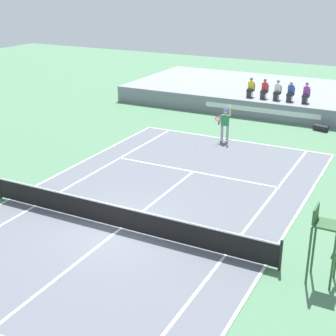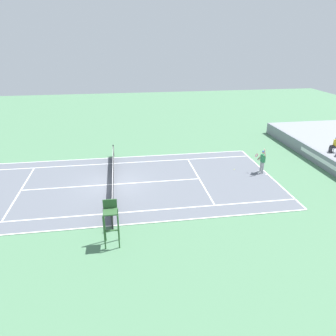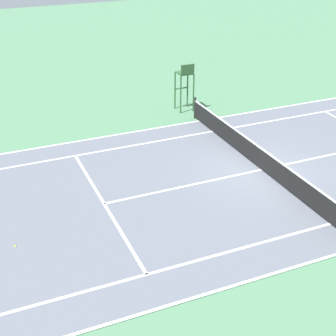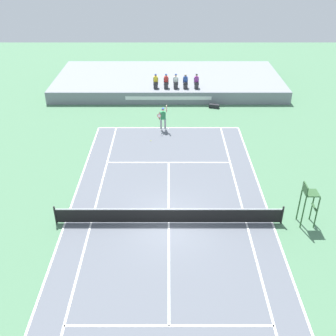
% 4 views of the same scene
% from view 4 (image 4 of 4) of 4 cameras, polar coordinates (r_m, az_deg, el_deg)
% --- Properties ---
extents(ground_plane, '(80.00, 80.00, 0.00)m').
position_cam_4_polar(ground_plane, '(21.24, 0.30, -7.91)').
color(ground_plane, '#4C7A56').
extents(court, '(11.08, 23.88, 0.03)m').
position_cam_4_polar(court, '(21.23, 0.30, -7.88)').
color(court, slate).
rests_on(court, ground).
extents(net, '(11.98, 0.10, 1.07)m').
position_cam_4_polar(net, '(20.92, 0.30, -6.79)').
color(net, black).
rests_on(net, ground).
extents(barrier_wall, '(21.82, 0.25, 1.12)m').
position_cam_4_polar(barrier_wall, '(35.82, 0.29, 9.98)').
color(barrier_wall, gray).
rests_on(barrier_wall, ground).
extents(bleacher_platform, '(21.82, 9.61, 1.12)m').
position_cam_4_polar(bleacher_platform, '(40.46, 0.29, 12.45)').
color(bleacher_platform, gray).
rests_on(bleacher_platform, ground).
extents(spectator_seated_0, '(0.44, 0.60, 1.27)m').
position_cam_4_polar(spectator_seated_0, '(36.46, -1.55, 12.30)').
color(spectator_seated_0, '#474C56').
rests_on(spectator_seated_0, bleacher_platform).
extents(spectator_seated_1, '(0.44, 0.60, 1.27)m').
position_cam_4_polar(spectator_seated_1, '(36.44, -0.04, 12.30)').
color(spectator_seated_1, '#474C56').
rests_on(spectator_seated_1, bleacher_platform).
extents(spectator_seated_2, '(0.44, 0.60, 1.27)m').
position_cam_4_polar(spectator_seated_2, '(36.45, 1.36, 12.30)').
color(spectator_seated_2, '#474C56').
rests_on(spectator_seated_2, bleacher_platform).
extents(spectator_seated_3, '(0.44, 0.60, 1.27)m').
position_cam_4_polar(spectator_seated_3, '(36.47, 2.75, 12.28)').
color(spectator_seated_3, '#474C56').
rests_on(spectator_seated_3, bleacher_platform).
extents(spectator_seated_4, '(0.44, 0.60, 1.27)m').
position_cam_4_polar(spectator_seated_4, '(36.53, 4.34, 12.26)').
color(spectator_seated_4, '#474C56').
rests_on(spectator_seated_4, bleacher_platform).
extents(tennis_player, '(0.76, 0.63, 2.08)m').
position_cam_4_polar(tennis_player, '(30.66, -0.51, 7.15)').
color(tennis_player, '#9E9EA3').
rests_on(tennis_player, ground).
extents(tennis_ball, '(0.07, 0.07, 0.07)m').
position_cam_4_polar(tennis_ball, '(29.37, -2.26, 3.95)').
color(tennis_ball, '#D1E533').
rests_on(tennis_ball, ground).
extents(umpire_chair, '(0.77, 0.77, 2.44)m').
position_cam_4_polar(umpire_chair, '(21.53, 19.71, -4.26)').
color(umpire_chair, '#2D562D').
rests_on(umpire_chair, ground).
extents(equipment_bag, '(0.95, 0.56, 0.32)m').
position_cam_4_polar(equipment_bag, '(35.40, 6.84, 8.80)').
color(equipment_bag, black).
rests_on(equipment_bag, ground).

